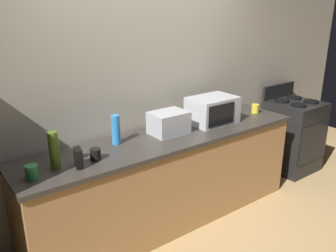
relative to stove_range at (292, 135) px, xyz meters
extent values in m
plane|color=tan|center=(-2.00, -0.40, -0.46)|extent=(8.00, 8.00, 0.00)
cube|color=#B2A893|center=(-2.00, 0.41, 0.89)|extent=(6.40, 0.10, 2.70)
cube|color=#B27F4C|center=(-2.00, 0.00, -0.03)|extent=(2.80, 0.60, 0.86)
cube|color=#38332D|center=(-2.00, 0.00, 0.42)|extent=(2.84, 0.64, 0.04)
cube|color=black|center=(0.00, 0.00, -0.01)|extent=(0.60, 0.60, 0.90)
cube|color=black|center=(0.00, -0.30, -0.01)|extent=(0.55, 0.02, 0.48)
cube|color=black|center=(0.00, 0.28, 0.53)|extent=(0.60, 0.04, 0.18)
cylinder|color=black|center=(-0.13, -0.12, 0.45)|extent=(0.18, 0.18, 0.02)
cylinder|color=black|center=(0.13, -0.12, 0.45)|extent=(0.18, 0.18, 0.02)
cylinder|color=black|center=(-0.13, 0.12, 0.45)|extent=(0.18, 0.18, 0.02)
cylinder|color=black|center=(0.13, 0.12, 0.45)|extent=(0.18, 0.18, 0.02)
cube|color=#B7BABF|center=(-1.40, 0.05, 0.57)|extent=(0.48, 0.34, 0.27)
cube|color=black|center=(-1.44, -0.12, 0.57)|extent=(0.34, 0.01, 0.21)
cube|color=#B7BABF|center=(-1.95, 0.06, 0.54)|extent=(0.34, 0.26, 0.21)
cube|color=black|center=(-2.93, -0.12, 0.51)|extent=(0.07, 0.12, 0.15)
cylinder|color=#338CE5|center=(-2.47, 0.12, 0.57)|extent=(0.07, 0.07, 0.26)
cylinder|color=#4C6B19|center=(-3.07, -0.04, 0.58)|extent=(0.07, 0.07, 0.29)
cylinder|color=yellow|center=(-0.77, 0.01, 0.49)|extent=(0.08, 0.08, 0.10)
cylinder|color=black|center=(-2.77, -0.08, 0.49)|extent=(0.08, 0.08, 0.09)
cylinder|color=#2D8C47|center=(-3.27, -0.11, 0.49)|extent=(0.09, 0.09, 0.11)
camera|label=1|loc=(-3.83, -2.45, 1.60)|focal=37.74mm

